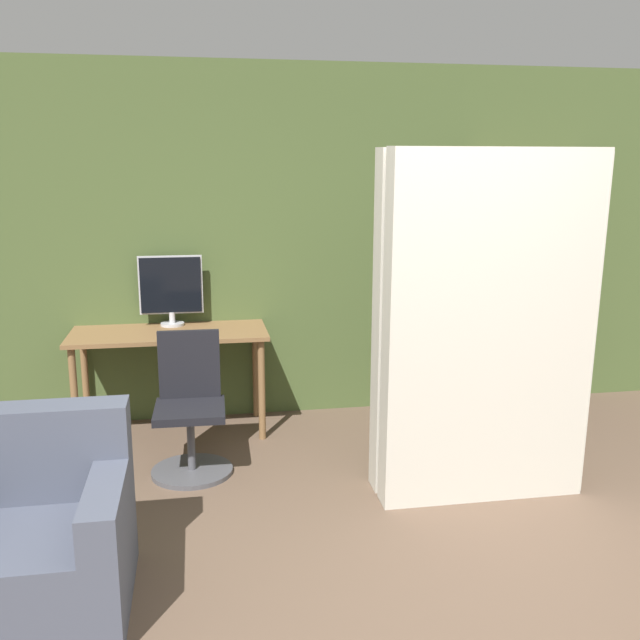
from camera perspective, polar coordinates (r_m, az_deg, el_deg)
The scene contains 8 objects.
wall_back at distance 5.61m, azimuth 1.47°, elevation 6.18°, with size 8.00×0.06×2.70m.
desk at distance 5.29m, azimuth -11.95°, elevation -1.95°, with size 1.41×0.62×0.77m.
monitor at distance 5.41m, azimuth -11.84°, elevation 2.54°, with size 0.47×0.18×0.53m.
office_chair at distance 4.69m, azimuth -10.32°, elevation -7.70°, with size 0.52×0.52×0.90m.
bookshelf at distance 5.94m, azimuth 14.65°, elevation 2.51°, with size 0.89×0.30×2.05m.
mattress_near at distance 4.15m, azimuth 13.48°, elevation -0.87°, with size 1.22×0.24×2.04m.
mattress_far at distance 4.36m, azimuth 12.30°, elevation -0.21°, with size 1.22×0.22×2.04m.
armchair at distance 3.56m, azimuth -22.10°, elevation -15.77°, with size 0.85×0.80×0.85m.
Camera 1 is at (-1.10, -2.33, 1.93)m, focal length 40.00 mm.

